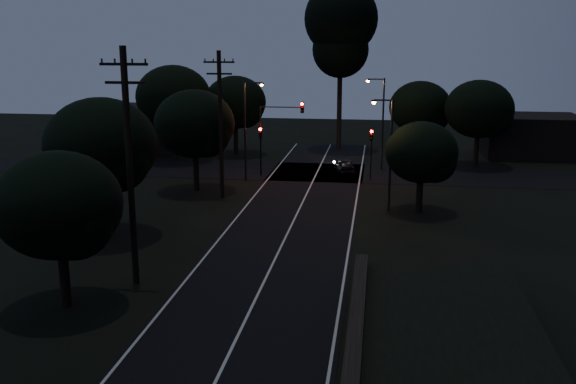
% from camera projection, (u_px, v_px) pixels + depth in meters
% --- Properties ---
extents(road_surface, '(60.00, 70.00, 0.03)m').
position_uv_depth(road_surface, '(302.00, 203.00, 45.15)').
color(road_surface, black).
rests_on(road_surface, ground).
extents(utility_pole_mid, '(2.20, 0.30, 11.00)m').
position_uv_depth(utility_pole_mid, '(129.00, 164.00, 29.12)').
color(utility_pole_mid, black).
rests_on(utility_pole_mid, ground).
extents(utility_pole_far, '(2.20, 0.30, 10.50)m').
position_uv_depth(utility_pole_far, '(220.00, 122.00, 45.54)').
color(utility_pole_far, black).
rests_on(utility_pole_far, ground).
extents(tree_left_b, '(5.35, 5.35, 6.80)m').
position_uv_depth(tree_left_b, '(62.00, 208.00, 26.69)').
color(tree_left_b, black).
rests_on(tree_left_b, ground).
extents(tree_left_c, '(6.41, 6.41, 8.10)m').
position_uv_depth(tree_left_c, '(104.00, 148.00, 36.44)').
color(tree_left_c, black).
rests_on(tree_left_c, ground).
extents(tree_left_d, '(6.03, 6.03, 7.65)m').
position_uv_depth(tree_left_d, '(197.00, 126.00, 47.79)').
color(tree_left_d, black).
rests_on(tree_left_d, ground).
extents(tree_far_nw, '(6.13, 6.13, 7.77)m').
position_uv_depth(tree_far_nw, '(237.00, 104.00, 63.24)').
color(tree_far_nw, black).
rests_on(tree_far_nw, ground).
extents(tree_far_w, '(7.01, 7.01, 8.94)m').
position_uv_depth(tree_far_w, '(176.00, 99.00, 59.88)').
color(tree_far_w, black).
rests_on(tree_far_w, ground).
extents(tree_far_ne, '(5.87, 5.87, 7.42)m').
position_uv_depth(tree_far_ne, '(422.00, 109.00, 60.83)').
color(tree_far_ne, black).
rests_on(tree_far_ne, ground).
extents(tree_far_e, '(6.12, 6.12, 7.76)m').
position_uv_depth(tree_far_e, '(482.00, 111.00, 57.19)').
color(tree_far_e, black).
rests_on(tree_far_e, ground).
extents(tree_right_a, '(4.76, 4.76, 6.06)m').
position_uv_depth(tree_right_a, '(424.00, 154.00, 41.94)').
color(tree_right_a, black).
rests_on(tree_right_a, ground).
extents(tall_pine, '(7.48, 7.48, 17.01)m').
position_uv_depth(tall_pine, '(341.00, 29.00, 65.14)').
color(tall_pine, black).
rests_on(tall_pine, ground).
extents(building_left, '(10.00, 8.00, 4.40)m').
position_uv_depth(building_left, '(138.00, 127.00, 67.49)').
color(building_left, black).
rests_on(building_left, ground).
extents(building_right, '(9.00, 7.00, 4.00)m').
position_uv_depth(building_right, '(531.00, 136.00, 63.00)').
color(building_right, black).
rests_on(building_right, ground).
extents(signal_left, '(0.28, 0.35, 4.10)m').
position_uv_depth(signal_left, '(261.00, 142.00, 53.66)').
color(signal_left, black).
rests_on(signal_left, ground).
extents(signal_right, '(0.28, 0.35, 4.10)m').
position_uv_depth(signal_right, '(371.00, 145.00, 52.39)').
color(signal_right, black).
rests_on(signal_right, ground).
extents(signal_mast, '(3.70, 0.35, 6.25)m').
position_uv_depth(signal_mast, '(280.00, 125.00, 53.08)').
color(signal_mast, black).
rests_on(signal_mast, ground).
extents(streetlight_a, '(1.66, 0.26, 8.00)m').
position_uv_depth(streetlight_a, '(247.00, 124.00, 51.42)').
color(streetlight_a, black).
rests_on(streetlight_a, ground).
extents(streetlight_b, '(1.66, 0.26, 8.00)m').
position_uv_depth(streetlight_b, '(381.00, 117.00, 55.74)').
color(streetlight_b, black).
rests_on(streetlight_b, ground).
extents(streetlight_c, '(1.46, 0.26, 7.50)m').
position_uv_depth(streetlight_c, '(388.00, 147.00, 42.26)').
color(streetlight_c, black).
rests_on(streetlight_c, ground).
extents(car, '(2.28, 3.88, 1.24)m').
position_uv_depth(car, '(344.00, 166.00, 55.27)').
color(car, black).
rests_on(car, ground).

